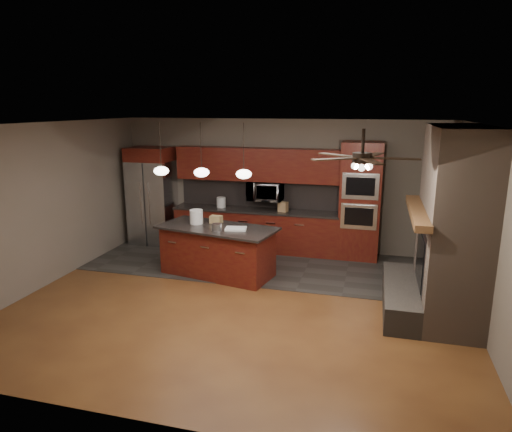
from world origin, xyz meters
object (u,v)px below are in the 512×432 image
(oven_tower, at_px, (360,201))
(microwave, at_px, (265,191))
(paint_can, at_px, (217,227))
(white_bucket, at_px, (196,217))
(paint_tray, at_px, (236,229))
(counter_bucket, at_px, (221,202))
(kitchen_island, at_px, (218,251))
(cardboard_box, at_px, (216,219))
(refrigerator, at_px, (152,196))
(counter_box, at_px, (283,207))

(oven_tower, xyz_separation_m, microwave, (-1.98, 0.06, 0.11))
(paint_can, bearing_deg, white_bucket, 145.90)
(paint_can, bearing_deg, paint_tray, 23.30)
(oven_tower, relative_size, paint_can, 13.05)
(paint_can, relative_size, paint_tray, 0.49)
(microwave, height_order, counter_bucket, microwave)
(kitchen_island, xyz_separation_m, counter_bucket, (-0.49, 1.65, 0.55))
(white_bucket, relative_size, paint_can, 1.44)
(microwave, bearing_deg, kitchen_island, -106.04)
(paint_tray, bearing_deg, cardboard_box, 133.53)
(refrigerator, xyz_separation_m, paint_can, (2.18, -1.81, -0.11))
(counter_box, bearing_deg, microwave, 179.48)
(paint_tray, relative_size, counter_box, 1.80)
(microwave, height_order, paint_tray, microwave)
(paint_tray, bearing_deg, refrigerator, 135.84)
(paint_tray, distance_m, cardboard_box, 0.62)
(microwave, xyz_separation_m, paint_can, (-0.41, -1.94, -0.32))
(paint_tray, bearing_deg, paint_can, -167.02)
(paint_can, xyz_separation_m, cardboard_box, (-0.19, 0.50, 0.01))
(microwave, relative_size, counter_box, 3.57)
(white_bucket, xyz_separation_m, paint_tray, (0.84, -0.23, -0.11))
(paint_can, xyz_separation_m, counter_bucket, (-0.57, 1.89, 0.03))
(refrigerator, bearing_deg, oven_tower, 0.92)
(microwave, bearing_deg, cardboard_box, -112.74)
(microwave, distance_m, paint_tray, 1.84)
(oven_tower, relative_size, counter_box, 11.61)
(oven_tower, bearing_deg, kitchen_island, -146.25)
(microwave, relative_size, cardboard_box, 3.41)
(oven_tower, bearing_deg, white_bucket, -152.46)
(oven_tower, distance_m, microwave, 1.98)
(oven_tower, height_order, paint_tray, oven_tower)
(cardboard_box, bearing_deg, microwave, 73.65)
(counter_box, bearing_deg, paint_tray, -93.28)
(paint_can, distance_m, paint_tray, 0.34)
(paint_tray, height_order, cardboard_box, cardboard_box)
(paint_can, bearing_deg, oven_tower, 38.23)
(white_bucket, relative_size, paint_tray, 0.71)
(oven_tower, relative_size, microwave, 3.25)
(counter_bucket, xyz_separation_m, counter_box, (1.39, -0.05, -0.01))
(oven_tower, xyz_separation_m, white_bucket, (-2.92, -1.52, -0.14))
(oven_tower, xyz_separation_m, kitchen_island, (-2.46, -1.65, -0.73))
(cardboard_box, distance_m, counter_box, 1.68)
(counter_box, bearing_deg, oven_tower, 14.86)
(kitchen_island, distance_m, paint_can, 0.57)
(microwave, distance_m, counter_box, 0.51)
(microwave, bearing_deg, paint_tray, -93.20)
(microwave, xyz_separation_m, white_bucket, (-0.94, -1.58, -0.25))
(kitchen_island, bearing_deg, oven_tower, 45.19)
(kitchen_island, bearing_deg, refrigerator, 154.68)
(microwave, distance_m, kitchen_island, 1.96)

